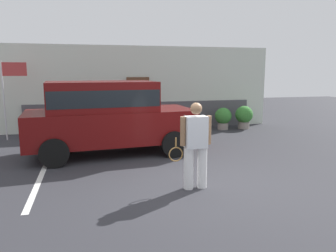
{
  "coord_description": "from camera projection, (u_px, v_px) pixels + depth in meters",
  "views": [
    {
      "loc": [
        -2.22,
        -6.12,
        2.32
      ],
      "look_at": [
        -0.38,
        1.2,
        1.05
      ],
      "focal_mm": 34.73,
      "sensor_mm": 36.0,
      "label": 1
    }
  ],
  "objects": [
    {
      "name": "potted_plant_secondary",
      "position": [
        244.0,
        116.0,
        13.27
      ],
      "size": [
        0.71,
        0.71,
        0.94
      ],
      "color": "gray",
      "rests_on": "ground_plane"
    },
    {
      "name": "parked_suv",
      "position": [
        107.0,
        114.0,
        9.11
      ],
      "size": [
        4.73,
        2.44,
        2.05
      ],
      "rotation": [
        0.0,
        0.0,
        0.07
      ],
      "color": "#590C0C",
      "rests_on": "ground_plane"
    },
    {
      "name": "potted_plant_by_porch",
      "position": [
        223.0,
        117.0,
        13.13
      ],
      "size": [
        0.67,
        0.67,
        0.88
      ],
      "color": "gray",
      "rests_on": "ground_plane"
    },
    {
      "name": "tennis_player_man",
      "position": [
        195.0,
        145.0,
        6.4
      ],
      "size": [
        0.9,
        0.27,
        1.73
      ],
      "rotation": [
        0.0,
        0.0,
        3.16
      ],
      "color": "white",
      "rests_on": "ground_plane"
    },
    {
      "name": "flag_pole",
      "position": [
        9.0,
        85.0,
        10.87
      ],
      "size": [
        0.8,
        0.12,
        2.67
      ],
      "color": "silver",
      "rests_on": "ground_plane"
    },
    {
      "name": "house_frontage",
      "position": [
        142.0,
        90.0,
        13.17
      ],
      "size": [
        10.85,
        0.4,
        3.32
      ],
      "color": "silver",
      "rests_on": "ground_plane"
    },
    {
      "name": "ground_plane",
      "position": [
        200.0,
        184.0,
        6.77
      ],
      "size": [
        40.0,
        40.0,
        0.0
      ],
      "primitive_type": "plane",
      "color": "#2D2D33"
    },
    {
      "name": "parking_stripe_0",
      "position": [
        42.0,
        174.0,
        7.41
      ],
      "size": [
        0.12,
        4.4,
        0.01
      ],
      "primitive_type": "cube",
      "color": "silver",
      "rests_on": "ground_plane"
    }
  ]
}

